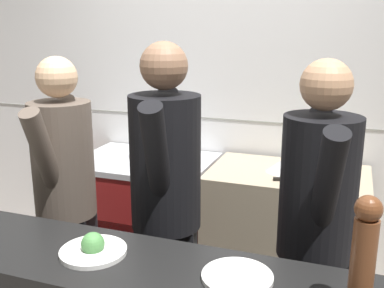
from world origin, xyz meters
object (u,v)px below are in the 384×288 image
object	(u,v)px
mixing_bowl_steel	(285,165)
chef_head_cook	(65,189)
pepper_mill	(364,252)
chefs_knife	(297,180)
oven_range	(146,217)
stock_pot	(151,147)
plated_dish_appetiser	(93,248)
plated_dish_dessert	(237,277)
chef_line	(316,224)
chef_sous	(166,197)

from	to	relation	value
mixing_bowl_steel	chef_head_cook	bearing A→B (deg)	-144.26
pepper_mill	chef_head_cook	bearing A→B (deg)	156.54
chefs_knife	chef_head_cook	world-z (taller)	chef_head_cook
oven_range	stock_pot	xyz separation A→B (m)	(0.03, 0.06, 0.53)
plated_dish_appetiser	chef_head_cook	xyz separation A→B (m)	(-0.59, 0.64, -0.06)
oven_range	mixing_bowl_steel	bearing A→B (deg)	0.57
plated_dish_dessert	chef_line	world-z (taller)	chef_line
mixing_bowl_steel	chef_line	bearing A→B (deg)	-72.45
oven_range	stock_pot	world-z (taller)	stock_pot
chef_sous	stock_pot	bearing A→B (deg)	106.17
chef_head_cook	chef_line	bearing A→B (deg)	-11.87
plated_dish_dessert	chef_sous	size ratio (longest dim) A/B	0.14
chef_sous	chef_line	world-z (taller)	chef_sous
mixing_bowl_steel	oven_range	bearing A→B (deg)	-179.43
plated_dish_appetiser	chef_sous	distance (m)	0.62
plated_dish_appetiser	chef_head_cook	bearing A→B (deg)	132.32
chefs_knife	pepper_mill	bearing A→B (deg)	-75.13
mixing_bowl_steel	chef_sous	distance (m)	0.95
chef_head_cook	plated_dish_appetiser	bearing A→B (deg)	-58.50
chef_head_cook	chefs_knife	bearing A→B (deg)	17.01
oven_range	pepper_mill	world-z (taller)	pepper_mill
plated_dish_appetiser	chef_sous	xyz separation A→B (m)	(0.04, 0.62, -0.01)
oven_range	chef_line	xyz separation A→B (m)	(1.26, -0.82, 0.49)
chef_head_cook	chef_sous	size ratio (longest dim) A/B	0.95
chefs_knife	plated_dish_dessert	bearing A→B (deg)	-92.21
chef_sous	plated_dish_dessert	bearing A→B (deg)	-62.17
plated_dish_appetiser	pepper_mill	distance (m)	0.99
pepper_mill	chef_sous	distance (m)	1.15
mixing_bowl_steel	chefs_knife	distance (m)	0.19
chefs_knife	chef_head_cook	distance (m)	1.36
plated_dish_appetiser	chefs_knife	bearing A→B (deg)	64.11
mixing_bowl_steel	chef_sous	xyz separation A→B (m)	(-0.48, -0.82, 0.02)
mixing_bowl_steel	pepper_mill	xyz separation A→B (m)	(0.44, -1.48, 0.20)
stock_pot	chef_line	bearing A→B (deg)	-35.33
stock_pot	pepper_mill	bearing A→B (deg)	-47.12
plated_dish_dessert	stock_pot	bearing A→B (deg)	124.49
plated_dish_dessert	pepper_mill	world-z (taller)	pepper_mill
oven_range	mixing_bowl_steel	size ratio (longest dim) A/B	3.85
plated_dish_appetiser	chef_line	xyz separation A→B (m)	(0.79, 0.62, -0.04)
mixing_bowl_steel	chefs_knife	xyz separation A→B (m)	(0.09, -0.16, -0.04)
plated_dish_appetiser	chef_line	world-z (taller)	chef_line
mixing_bowl_steel	chef_line	xyz separation A→B (m)	(0.26, -0.83, -0.02)
oven_range	stock_pot	size ratio (longest dim) A/B	3.46
oven_range	plated_dish_appetiser	world-z (taller)	plated_dish_appetiser
pepper_mill	chef_head_cook	world-z (taller)	chef_head_cook
stock_pot	plated_dish_dessert	distance (m)	1.80
plated_dish_appetiser	stock_pot	bearing A→B (deg)	106.64
stock_pot	plated_dish_dessert	xyz separation A→B (m)	(1.02, -1.48, -0.00)
oven_range	plated_dish_dessert	world-z (taller)	plated_dish_dessert
stock_pot	plated_dish_appetiser	distance (m)	1.56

